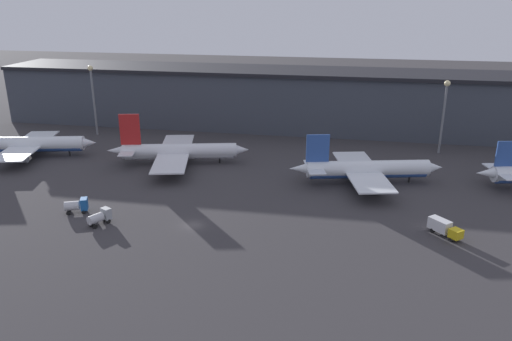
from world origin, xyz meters
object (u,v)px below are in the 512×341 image
at_px(airplane_2, 366,169).
at_px(service_vehicle_3, 100,217).
at_px(service_vehicle_0, 444,227).
at_px(service_vehicle_2, 77,206).
at_px(airplane_1, 178,151).
at_px(airplane_0, 31,144).

height_order(airplane_2, service_vehicle_3, airplane_2).
height_order(service_vehicle_0, service_vehicle_3, service_vehicle_3).
bearing_deg(service_vehicle_2, airplane_1, 51.04).
distance_m(airplane_0, service_vehicle_0, 117.86).
bearing_deg(service_vehicle_3, airplane_2, -28.39).
bearing_deg(service_vehicle_2, airplane_2, 3.33).
bearing_deg(airplane_1, airplane_0, 168.80).
xyz_separation_m(airplane_1, service_vehicle_3, (-2.96, -41.65, -1.97)).
height_order(airplane_0, service_vehicle_0, airplane_0).
distance_m(airplane_1, service_vehicle_2, 38.68).
relative_size(service_vehicle_0, service_vehicle_2, 1.28).
distance_m(airplane_0, service_vehicle_2, 49.52).
distance_m(airplane_2, service_vehicle_0, 31.29).
relative_size(airplane_1, airplane_2, 1.02).
height_order(airplane_0, airplane_1, airplane_1).
distance_m(airplane_0, service_vehicle_3, 58.38).
bearing_deg(airplane_1, service_vehicle_0, -39.67).
distance_m(airplane_2, service_vehicle_3, 66.24).
bearing_deg(service_vehicle_3, airplane_1, 25.02).
relative_size(service_vehicle_2, service_vehicle_3, 1.01).
height_order(airplane_1, airplane_2, airplane_1).
xyz_separation_m(service_vehicle_2, service_vehicle_3, (7.92, -4.58, -0.06)).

